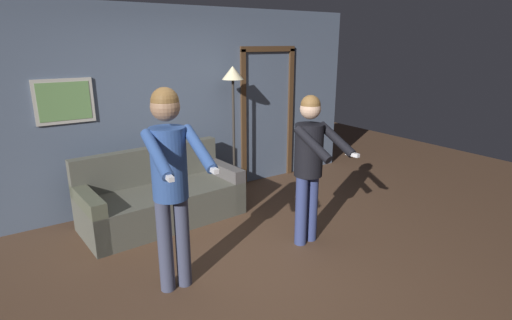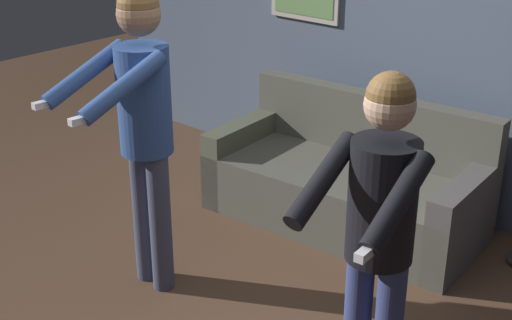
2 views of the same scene
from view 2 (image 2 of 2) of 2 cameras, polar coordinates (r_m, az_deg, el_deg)
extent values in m
cube|color=#4F5C72|center=(5.10, 14.66, 9.86)|extent=(6.40, 0.06, 2.60)
cube|color=#545449|center=(5.04, 6.96, -2.88)|extent=(1.96, 0.98, 0.42)
cube|color=#545449|center=(5.16, 9.21, 2.87)|extent=(1.91, 0.27, 0.45)
cube|color=#525442|center=(5.45, -0.87, 0.30)|extent=(0.22, 0.86, 0.58)
cube|color=#555150|center=(4.69, 16.21, -4.75)|extent=(0.22, 0.86, 0.58)
cylinder|color=#40455F|center=(4.33, -8.98, -4.32)|extent=(0.13, 0.13, 0.87)
cylinder|color=#40455F|center=(4.22, -7.66, -5.04)|extent=(0.13, 0.13, 0.87)
cylinder|color=#2D4C8C|center=(3.99, -8.94, 4.76)|extent=(0.30, 0.30, 0.61)
sphere|color=#9E7556|center=(3.86, -9.38, 11.46)|extent=(0.24, 0.24, 0.24)
sphere|color=brown|center=(3.86, -9.42, 12.07)|extent=(0.23, 0.23, 0.23)
cylinder|color=#2D4C8C|center=(3.94, -13.49, 6.74)|extent=(0.12, 0.54, 0.30)
cube|color=white|center=(3.85, -16.42, 4.36)|extent=(0.05, 0.15, 0.04)
cylinder|color=#2D4C8C|center=(3.67, -10.57, 5.77)|extent=(0.12, 0.54, 0.30)
cube|color=white|center=(3.57, -13.67, 3.19)|extent=(0.05, 0.15, 0.04)
cylinder|color=black|center=(3.09, 10.08, -3.27)|extent=(0.30, 0.30, 0.55)
sphere|color=#D8AD8E|center=(2.93, 10.67, 4.35)|extent=(0.21, 0.21, 0.21)
sphere|color=brown|center=(2.92, 10.72, 5.05)|extent=(0.20, 0.20, 0.20)
cylinder|color=black|center=(2.94, 5.36, -1.58)|extent=(0.12, 0.48, 0.31)
cylinder|color=black|center=(2.79, 11.27, -3.33)|extent=(0.12, 0.48, 0.31)
cube|color=white|center=(2.68, 8.98, -7.18)|extent=(0.05, 0.15, 0.04)
camera|label=1|loc=(4.14, -58.38, 8.65)|focal=28.00mm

